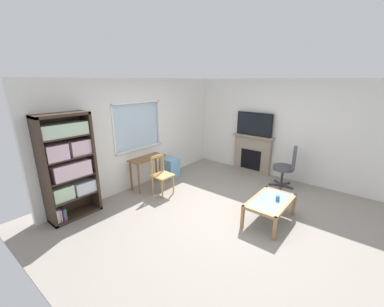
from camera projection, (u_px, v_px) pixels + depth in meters
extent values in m
cube|color=gray|center=(222.00, 213.00, 4.75)|extent=(6.02, 5.77, 0.02)
cube|color=silver|center=(143.00, 165.00, 6.06)|extent=(5.02, 0.12, 0.90)
cube|color=silver|center=(138.00, 90.00, 5.53)|extent=(5.02, 0.12, 0.52)
cube|color=silver|center=(71.00, 137.00, 4.54)|extent=(1.73, 0.12, 1.12)
cube|color=silver|center=(182.00, 118.00, 6.90)|extent=(1.96, 0.12, 1.12)
cube|color=silver|center=(136.00, 126.00, 5.69)|extent=(1.33, 0.02, 1.12)
cube|color=white|center=(139.00, 149.00, 5.80)|extent=(1.39, 0.06, 0.03)
cube|color=white|center=(136.00, 103.00, 5.48)|extent=(1.39, 0.06, 0.03)
cube|color=white|center=(113.00, 131.00, 5.15)|extent=(0.03, 0.06, 1.12)
cube|color=white|center=(159.00, 123.00, 6.14)|extent=(0.03, 0.06, 1.12)
cube|color=silver|center=(277.00, 129.00, 6.29)|extent=(0.12, 4.97, 2.54)
cube|color=#38281E|center=(43.00, 174.00, 4.05)|extent=(0.05, 0.38, 1.96)
cube|color=#38281E|center=(91.00, 162.00, 4.68)|extent=(0.05, 0.38, 1.96)
cube|color=#38281E|center=(60.00, 115.00, 4.08)|extent=(0.90, 0.38, 0.05)
cube|color=#38281E|center=(76.00, 214.00, 4.64)|extent=(0.90, 0.38, 0.05)
cube|color=#38281E|center=(64.00, 165.00, 4.47)|extent=(0.90, 0.02, 1.96)
cube|color=#38281E|center=(73.00, 196.00, 4.53)|extent=(0.85, 0.36, 0.02)
cube|color=#38281E|center=(70.00, 177.00, 4.42)|extent=(0.85, 0.36, 0.02)
cube|color=#38281E|center=(67.00, 157.00, 4.31)|extent=(0.85, 0.36, 0.02)
cube|color=#38281E|center=(64.00, 137.00, 4.20)|extent=(0.85, 0.36, 0.02)
cube|color=#B7D6B2|center=(62.00, 193.00, 4.34)|extent=(0.36, 0.27, 0.26)
cube|color=silver|center=(83.00, 186.00, 4.64)|extent=(0.38, 0.29, 0.23)
cube|color=beige|center=(70.00, 169.00, 4.38)|extent=(0.66, 0.33, 0.28)
cube|color=beige|center=(55.00, 152.00, 4.11)|extent=(0.36, 0.33, 0.27)
cube|color=beige|center=(79.00, 147.00, 4.43)|extent=(0.36, 0.28, 0.27)
cube|color=#B7D6B2|center=(63.00, 130.00, 4.15)|extent=(0.77, 0.32, 0.23)
cube|color=white|center=(55.00, 215.00, 4.31)|extent=(0.03, 0.22, 0.25)
cube|color=white|center=(57.00, 215.00, 4.34)|extent=(0.02, 0.21, 0.23)
cube|color=white|center=(59.00, 215.00, 4.37)|extent=(0.03, 0.21, 0.22)
cube|color=purple|center=(61.00, 214.00, 4.39)|extent=(0.02, 0.29, 0.21)
cube|color=green|center=(63.00, 213.00, 4.42)|extent=(0.04, 0.22, 0.21)
cube|color=brown|center=(147.00, 158.00, 5.67)|extent=(0.89, 0.38, 0.03)
cylinder|color=brown|center=(139.00, 179.00, 5.40)|extent=(0.04, 0.04, 0.73)
cylinder|color=brown|center=(164.00, 170.00, 5.99)|extent=(0.04, 0.04, 0.73)
cylinder|color=brown|center=(131.00, 176.00, 5.57)|extent=(0.04, 0.04, 0.73)
cylinder|color=brown|center=(156.00, 167.00, 6.16)|extent=(0.04, 0.04, 0.73)
cube|color=tan|center=(163.00, 176.00, 5.39)|extent=(0.43, 0.41, 0.04)
cylinder|color=tan|center=(162.00, 190.00, 5.24)|extent=(0.04, 0.04, 0.43)
cylinder|color=tan|center=(173.00, 185.00, 5.48)|extent=(0.04, 0.04, 0.43)
cylinder|color=tan|center=(153.00, 185.00, 5.44)|extent=(0.04, 0.04, 0.43)
cylinder|color=tan|center=(164.00, 181.00, 5.68)|extent=(0.04, 0.04, 0.43)
cylinder|color=tan|center=(152.00, 166.00, 5.30)|extent=(0.04, 0.04, 0.45)
cylinder|color=tan|center=(163.00, 163.00, 5.55)|extent=(0.04, 0.04, 0.45)
cube|color=tan|center=(157.00, 156.00, 5.37)|extent=(0.36, 0.05, 0.06)
cylinder|color=tan|center=(154.00, 167.00, 5.36)|extent=(0.02, 0.02, 0.35)
cylinder|color=tan|center=(158.00, 166.00, 5.44)|extent=(0.02, 0.02, 0.35)
cylinder|color=tan|center=(161.00, 165.00, 5.51)|extent=(0.02, 0.02, 0.35)
cube|color=#72ADDB|center=(170.00, 168.00, 6.45)|extent=(0.35, 0.40, 0.51)
cube|color=gray|center=(252.00, 154.00, 6.74)|extent=(0.18, 1.05, 1.01)
cube|color=black|center=(251.00, 160.00, 6.71)|extent=(0.03, 0.58, 0.56)
cube|color=gray|center=(253.00, 136.00, 6.57)|extent=(0.26, 1.15, 0.04)
cube|color=black|center=(254.00, 124.00, 6.47)|extent=(0.05, 1.00, 0.63)
cube|color=black|center=(254.00, 124.00, 6.45)|extent=(0.01, 0.95, 0.58)
cylinder|color=#4C4C51|center=(283.00, 168.00, 5.79)|extent=(0.48, 0.48, 0.09)
cube|color=#4C4C51|center=(294.00, 158.00, 5.62)|extent=(0.41, 0.18, 0.48)
cylinder|color=#38383D|center=(282.00, 177.00, 5.86)|extent=(0.06, 0.06, 0.42)
cube|color=#38383D|center=(281.00, 187.00, 5.80)|extent=(0.28, 0.10, 0.03)
cylinder|color=#38383D|center=(280.00, 189.00, 5.68)|extent=(0.05, 0.05, 0.05)
cube|color=#38383D|center=(287.00, 186.00, 5.83)|extent=(0.05, 0.28, 0.03)
cylinder|color=#38383D|center=(292.00, 188.00, 5.74)|extent=(0.05, 0.05, 0.05)
cube|color=#38383D|center=(285.00, 184.00, 5.98)|extent=(0.27, 0.14, 0.03)
cylinder|color=#38383D|center=(289.00, 183.00, 6.05)|extent=(0.05, 0.05, 0.05)
cube|color=#38383D|center=(278.00, 183.00, 6.05)|extent=(0.21, 0.24, 0.03)
cylinder|color=#38383D|center=(275.00, 181.00, 6.18)|extent=(0.05, 0.05, 0.05)
cube|color=#38383D|center=(275.00, 185.00, 5.93)|extent=(0.18, 0.26, 0.03)
cylinder|color=#38383D|center=(269.00, 184.00, 5.95)|extent=(0.05, 0.05, 0.05)
cube|color=#8C9E99|center=(271.00, 201.00, 4.36)|extent=(0.95, 0.52, 0.02)
cube|color=#A37547|center=(286.00, 206.00, 4.19)|extent=(1.05, 0.05, 0.05)
cube|color=#A37547|center=(256.00, 197.00, 4.53)|extent=(1.05, 0.05, 0.05)
cube|color=#A37547|center=(259.00, 212.00, 3.99)|extent=(0.05, 0.62, 0.05)
cube|color=#A37547|center=(280.00, 192.00, 4.73)|extent=(0.05, 0.62, 0.05)
cube|color=#A37547|center=(274.00, 230.00, 3.88)|extent=(0.05, 0.05, 0.37)
cube|color=#A37547|center=(294.00, 206.00, 4.62)|extent=(0.05, 0.05, 0.37)
cube|color=#A37547|center=(242.00, 218.00, 4.23)|extent=(0.05, 0.05, 0.37)
cube|color=#A37547|center=(265.00, 197.00, 4.97)|extent=(0.05, 0.05, 0.37)
cylinder|color=#337FD6|center=(278.00, 198.00, 4.33)|extent=(0.07, 0.07, 0.09)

